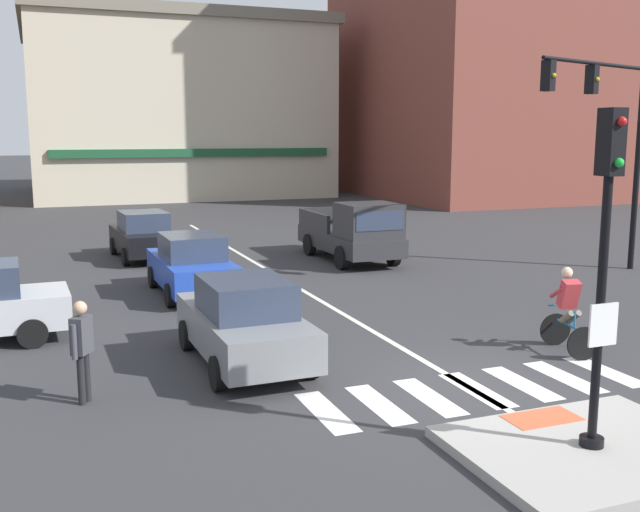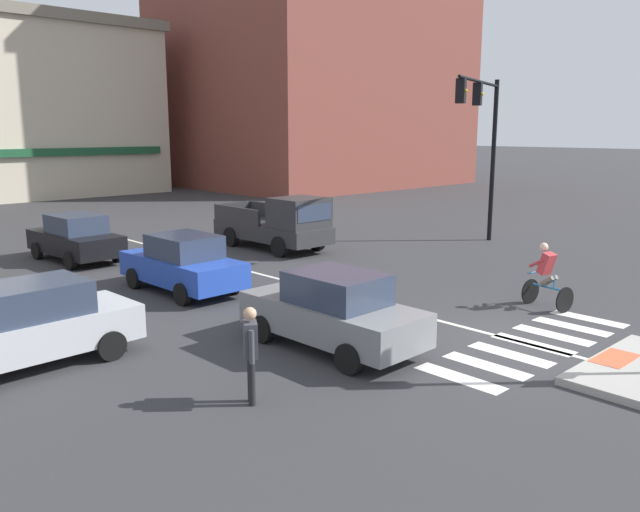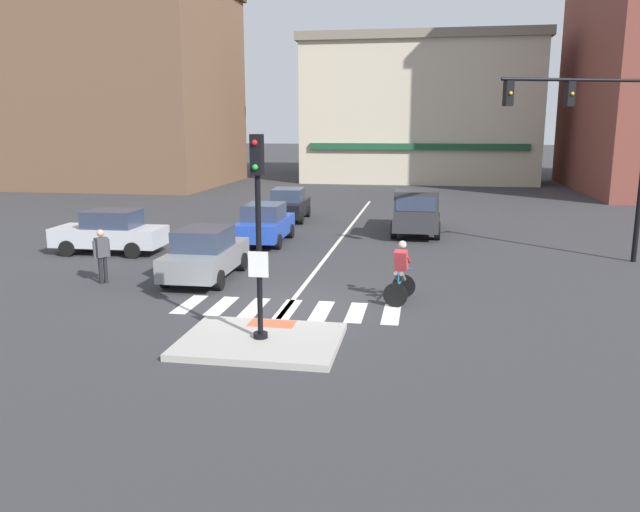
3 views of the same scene
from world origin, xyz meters
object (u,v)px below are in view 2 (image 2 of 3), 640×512
at_px(traffic_light_mast, 484,129).
at_px(cyclist, 546,275).
at_px(car_silver_cross_left, 29,325).
at_px(pickup_truck_charcoal_eastbound_far, 279,224).
at_px(car_blue_westbound_far, 183,263).
at_px(car_black_westbound_distant, 76,238).
at_px(car_grey_westbound_near, 333,311).
at_px(pedestrian_at_curb_left, 251,347).

xyz_separation_m(traffic_light_mast, cyclist, (-6.34, -6.04, -3.65)).
relative_size(car_silver_cross_left, cyclist, 2.47).
distance_m(car_silver_cross_left, pickup_truck_charcoal_eastbound_far, 12.83).
distance_m(traffic_light_mast, car_blue_westbound_far, 12.90).
distance_m(car_black_westbound_distant, cyclist, 15.51).
xyz_separation_m(traffic_light_mast, car_grey_westbound_near, (-12.49, -4.48, -3.71)).
height_order(cyclist, pedestrian_at_curb_left, cyclist).
relative_size(car_blue_westbound_far, car_black_westbound_distant, 0.99).
bearing_deg(cyclist, car_blue_westbound_far, 126.75).
xyz_separation_m(car_blue_westbound_far, car_grey_westbound_near, (-0.27, -6.31, 0.00)).
distance_m(car_blue_westbound_far, pickup_truck_charcoal_eastbound_far, 6.81).
bearing_deg(traffic_light_mast, cyclist, -136.42).
bearing_deg(car_black_westbound_distant, car_grey_westbound_near, -89.37).
distance_m(car_grey_westbound_near, pedestrian_at_curb_left, 3.11).
bearing_deg(car_grey_westbound_near, cyclist, -14.20).
bearing_deg(cyclist, pickup_truck_charcoal_eastbound_far, 88.85).
relative_size(car_grey_westbound_near, cyclist, 2.46).
distance_m(car_blue_westbound_far, car_black_westbound_distant, 6.33).
xyz_separation_m(pickup_truck_charcoal_eastbound_far, cyclist, (-0.22, -10.90, -0.11)).
xyz_separation_m(car_blue_westbound_far, cyclist, (5.87, -7.86, 0.06)).
height_order(car_black_westbound_distant, car_silver_cross_left, same).
relative_size(car_black_westbound_distant, cyclist, 2.49).
bearing_deg(cyclist, car_silver_cross_left, 156.31).
height_order(car_grey_westbound_near, pedestrian_at_curb_left, pedestrian_at_curb_left).
bearing_deg(cyclist, traffic_light_mast, 43.58).
relative_size(car_black_westbound_distant, car_silver_cross_left, 1.01).
height_order(car_grey_westbound_near, pickup_truck_charcoal_eastbound_far, pickup_truck_charcoal_eastbound_far).
height_order(pickup_truck_charcoal_eastbound_far, cyclist, pickup_truck_charcoal_eastbound_far).
xyz_separation_m(traffic_light_mast, pickup_truck_charcoal_eastbound_far, (-6.13, 4.86, -3.55)).
distance_m(car_blue_westbound_far, car_silver_cross_left, 6.03).
distance_m(car_grey_westbound_near, pickup_truck_charcoal_eastbound_far, 11.30).
height_order(traffic_light_mast, pedestrian_at_curb_left, traffic_light_mast).
distance_m(traffic_light_mast, car_grey_westbound_near, 13.78).
relative_size(traffic_light_mast, cyclist, 3.85).
bearing_deg(car_silver_cross_left, cyclist, -23.69).
bearing_deg(car_blue_westbound_far, car_black_westbound_distant, 93.73).
bearing_deg(car_black_westbound_distant, pedestrian_at_curb_left, -101.55).
relative_size(traffic_light_mast, car_grey_westbound_near, 1.57).
relative_size(car_silver_cross_left, pickup_truck_charcoal_eastbound_far, 0.81).
height_order(car_blue_westbound_far, car_black_westbound_distant, same).
bearing_deg(cyclist, car_grey_westbound_near, 165.80).
xyz_separation_m(car_black_westbound_distant, cyclist, (6.28, -14.18, 0.06)).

